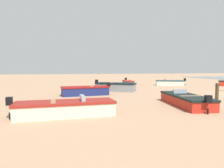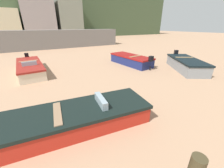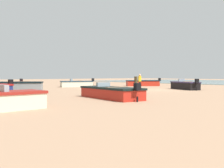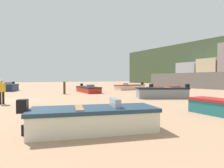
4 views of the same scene
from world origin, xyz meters
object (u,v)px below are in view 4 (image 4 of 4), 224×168
(boat_cream_0, at_px, (94,119))
(boat_cream_6, at_px, (130,87))
(boat_red_4, at_px, (88,89))
(beach_walker_foreground, at_px, (2,90))
(boat_navy_2, at_px, (164,90))
(boat_navy_3, at_px, (10,87))
(boat_grey_7, at_px, (162,93))
(mooring_post_near_water, at_px, (64,88))

(boat_cream_0, bearing_deg, boat_cream_6, 157.87)
(boat_red_4, relative_size, beach_walker_foreground, 3.39)
(boat_cream_0, relative_size, boat_navy_2, 0.93)
(boat_navy_2, bearing_deg, boat_navy_3, -143.50)
(boat_cream_0, distance_m, boat_red_4, 17.12)
(boat_navy_2, xyz_separation_m, boat_red_4, (-6.98, -5.97, -0.05))
(boat_navy_2, height_order, beach_walker_foreground, beach_walker_foreground)
(boat_navy_2, relative_size, beach_walker_foreground, 2.89)
(boat_cream_0, relative_size, boat_navy_3, 1.09)
(boat_cream_0, height_order, boat_cream_6, boat_cream_6)
(boat_grey_7, xyz_separation_m, beach_walker_foreground, (-3.31, -11.92, 0.48))
(mooring_post_near_water, xyz_separation_m, beach_walker_foreground, (5.39, -6.18, 0.26))
(mooring_post_near_water, bearing_deg, boat_navy_3, -154.71)
(beach_walker_foreground, bearing_deg, boat_navy_2, 151.13)
(beach_walker_foreground, bearing_deg, boat_cream_0, 76.32)
(boat_red_4, height_order, mooring_post_near_water, mooring_post_near_water)
(boat_navy_3, bearing_deg, boat_red_4, 152.78)
(boat_grey_7, bearing_deg, boat_navy_3, 61.65)
(boat_navy_2, bearing_deg, boat_cream_0, -63.58)
(boat_cream_6, distance_m, boat_grey_7, 12.37)
(boat_grey_7, bearing_deg, beach_walker_foreground, 106.80)
(boat_cream_0, distance_m, mooring_post_near_water, 14.88)
(boat_navy_2, xyz_separation_m, boat_grey_7, (2.81, -3.66, 0.04))
(boat_grey_7, bearing_deg, boat_cream_6, 5.46)
(boat_navy_3, xyz_separation_m, beach_walker_foreground, (14.87, -1.70, 0.46))
(boat_cream_6, xyz_separation_m, boat_grey_7, (11.04, -5.59, 0.06))
(boat_cream_0, xyz_separation_m, boat_red_4, (-15.39, 7.49, -0.02))
(boat_navy_2, height_order, boat_red_4, boat_navy_2)
(boat_red_4, height_order, beach_walker_foreground, beach_walker_foreground)
(boat_navy_3, relative_size, mooring_post_near_water, 2.90)
(boat_navy_3, relative_size, boat_grey_7, 0.87)
(boat_cream_0, relative_size, boat_grey_7, 0.95)
(boat_cream_6, bearing_deg, boat_grey_7, 150.99)
(boat_navy_2, relative_size, boat_red_4, 0.85)
(boat_navy_2, height_order, mooring_post_near_water, mooring_post_near_water)
(boat_cream_6, height_order, boat_grey_7, boat_grey_7)
(boat_navy_2, distance_m, boat_cream_6, 8.45)
(boat_red_4, bearing_deg, boat_navy_3, -39.12)
(boat_navy_3, relative_size, boat_cream_6, 0.74)
(boat_cream_6, relative_size, mooring_post_near_water, 3.93)
(mooring_post_near_water, bearing_deg, boat_navy_2, 57.92)
(beach_walker_foreground, bearing_deg, mooring_post_near_water, -165.94)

